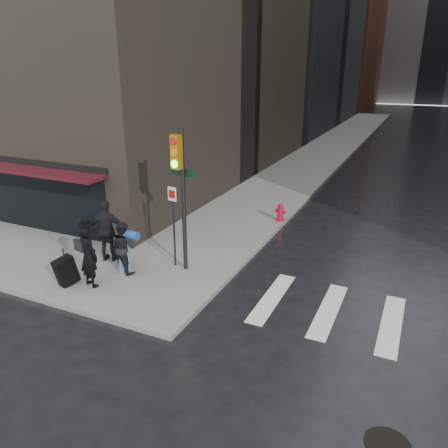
{
  "coord_description": "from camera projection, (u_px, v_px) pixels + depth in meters",
  "views": [
    {
      "loc": [
        6.86,
        -9.46,
        6.22
      ],
      "look_at": [
        1.19,
        2.73,
        1.3
      ],
      "focal_mm": 35.0,
      "sensor_mm": 36.0,
      "label": 1
    }
  ],
  "objects": [
    {
      "name": "bldg_distant",
      "position": [
        444.0,
        1.0,
        71.46
      ],
      "size": [
        40.0,
        12.0,
        32.0
      ],
      "primitive_type": "cube",
      "color": "slate",
      "rests_on": "ground"
    },
    {
      "name": "sidewalk_left",
      "position": [
        335.0,
        144.0,
        35.88
      ],
      "size": [
        4.0,
        50.0,
        0.15
      ],
      "primitive_type": "cube",
      "color": "slate",
      "rests_on": "ground"
    },
    {
      "name": "traffic_light",
      "position": [
        180.0,
        183.0,
        12.79
      ],
      "size": [
        1.07,
        0.58,
        4.34
      ],
      "rotation": [
        0.0,
        0.0,
        -0.19
      ],
      "color": "black",
      "rests_on": "ground"
    },
    {
      "name": "fire_hydrant",
      "position": [
        280.0,
        213.0,
        17.93
      ],
      "size": [
        0.43,
        0.33,
        0.75
      ],
      "rotation": [
        0.0,
        0.0,
        -0.17
      ],
      "color": "#B70B26",
      "rests_on": "ground"
    },
    {
      "name": "man_overcoat",
      "position": [
        84.0,
        258.0,
        12.49
      ],
      "size": [
        1.29,
        0.98,
        2.07
      ],
      "rotation": [
        0.0,
        0.0,
        2.88
      ],
      "color": "black",
      "rests_on": "ground"
    },
    {
      "name": "bldg_left_far",
      "position": [
        304.0,
        17.0,
        66.38
      ],
      "size": [
        22.0,
        20.0,
        26.0
      ],
      "primitive_type": "cube",
      "color": "#572B1D",
      "rests_on": "ground"
    },
    {
      "name": "crosswalk",
      "position": [
        425.0,
        332.0,
        10.79
      ],
      "size": [
        8.5,
        3.0,
        0.01
      ],
      "color": "silver",
      "rests_on": "ground"
    },
    {
      "name": "ground",
      "position": [
        149.0,
        288.0,
        12.91
      ],
      "size": [
        140.0,
        140.0,
        0.0
      ],
      "primitive_type": "plane",
      "color": "black",
      "rests_on": "ground"
    },
    {
      "name": "man_greycoat",
      "position": [
        108.0,
        231.0,
        14.07
      ],
      "size": [
        1.3,
        0.85,
        2.06
      ],
      "rotation": [
        0.0,
        0.0,
        3.46
      ],
      "color": "black",
      "rests_on": "ground"
    },
    {
      "name": "man_jeans",
      "position": [
        123.0,
        247.0,
        13.34
      ],
      "size": [
        1.15,
        0.81,
        1.64
      ],
      "rotation": [
        0.0,
        0.0,
        2.93
      ],
      "color": "black",
      "rests_on": "ground"
    },
    {
      "name": "storefront",
      "position": [
        21.0,
        187.0,
        16.67
      ],
      "size": [
        8.4,
        1.11,
        2.83
      ],
      "color": "black",
      "rests_on": "ground"
    }
  ]
}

